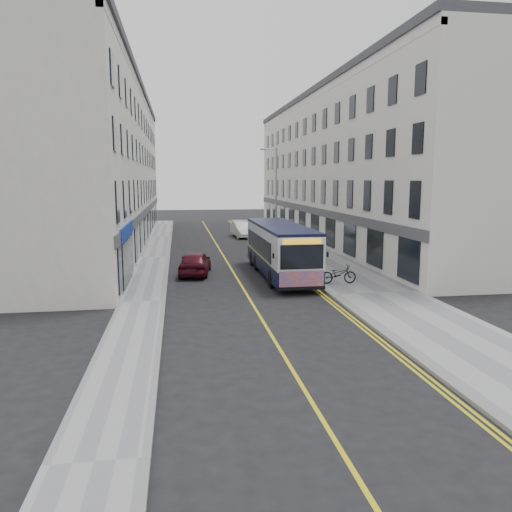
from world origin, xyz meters
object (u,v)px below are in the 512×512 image
object	(u,v)px
bicycle	(338,274)
car_white	(242,230)
pedestrian_near	(306,244)
pedestrian_far	(299,241)
streetlamp	(275,195)
car_maroon	(195,263)
city_bus	(280,248)

from	to	relation	value
bicycle	car_white	distance (m)	23.17
pedestrian_near	pedestrian_far	distance (m)	1.61
bicycle	car_white	bearing A→B (deg)	7.73
streetlamp	car_maroon	bearing A→B (deg)	-127.39
bicycle	car_maroon	world-z (taller)	car_maroon
bicycle	city_bus	bearing A→B (deg)	41.59
bicycle	car_white	world-z (taller)	car_white
streetlamp	city_bus	distance (m)	10.25
city_bus	bicycle	distance (m)	4.15
streetlamp	pedestrian_far	bearing A→B (deg)	-40.37
car_white	car_maroon	xyz separation A→B (m)	(-5.26, -18.71, -0.03)
bicycle	pedestrian_near	distance (m)	9.93
pedestrian_near	pedestrian_far	bearing A→B (deg)	97.29
car_white	car_maroon	bearing A→B (deg)	-110.48
car_white	bicycle	bearing A→B (deg)	-89.40
bicycle	pedestrian_near	size ratio (longest dim) A/B	1.17
bicycle	pedestrian_far	size ratio (longest dim) A/B	1.10
city_bus	pedestrian_near	distance (m)	7.58
streetlamp	car_white	world-z (taller)	streetlamp
streetlamp	pedestrian_near	world-z (taller)	streetlamp
city_bus	car_white	xyz separation A→B (m)	(0.37, 19.96, -0.90)
pedestrian_far	city_bus	bearing A→B (deg)	-108.68
pedestrian_far	car_white	xyz separation A→B (m)	(-2.83, 11.56, -0.24)
bicycle	car_maroon	bearing A→B (deg)	61.96
streetlamp	bicycle	distance (m)	13.43
city_bus	bicycle	xyz separation A→B (m)	(2.54, -3.11, -1.03)
car_maroon	pedestrian_near	bearing A→B (deg)	-138.17
streetlamp	bicycle	world-z (taller)	streetlamp
car_white	car_maroon	world-z (taller)	car_white
bicycle	pedestrian_far	bearing A→B (deg)	-0.93
bicycle	car_white	size ratio (longest dim) A/B	0.42
streetlamp	car_white	xyz separation A→B (m)	(-1.24, 10.21, -3.63)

